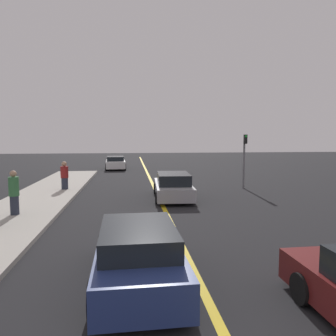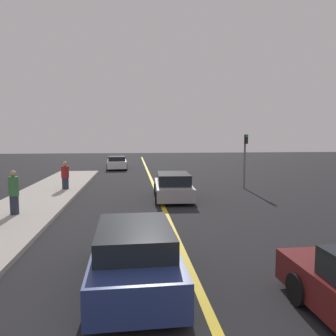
% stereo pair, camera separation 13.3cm
% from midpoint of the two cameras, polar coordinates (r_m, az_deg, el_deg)
% --- Properties ---
extents(road_center_line, '(0.20, 60.00, 0.01)m').
position_cam_midpoint_polar(road_center_line, '(19.89, -2.04, -3.62)').
color(road_center_line, gold).
rests_on(road_center_line, ground_plane).
extents(sidewalk_left, '(3.29, 27.43, 0.15)m').
position_cam_midpoint_polar(sidewalk_left, '(16.28, -22.50, -5.87)').
color(sidewalk_left, '#ADA89E').
rests_on(sidewalk_left, ground_plane).
extents(car_ahead_center, '(1.95, 4.26, 1.32)m').
position_cam_midpoint_polar(car_ahead_center, '(7.32, -5.30, -14.71)').
color(car_ahead_center, navy).
rests_on(car_ahead_center, ground_plane).
extents(car_far_distant, '(2.06, 4.49, 1.31)m').
position_cam_midpoint_polar(car_far_distant, '(16.74, 1.12, -3.20)').
color(car_far_distant, '#9E9EA3').
rests_on(car_far_distant, ground_plane).
extents(car_parked_left_lot, '(2.05, 4.03, 1.25)m').
position_cam_midpoint_polar(car_parked_left_lot, '(31.87, -8.77, 0.90)').
color(car_parked_left_lot, silver).
rests_on(car_parked_left_lot, ground_plane).
extents(pedestrian_far_standing, '(0.38, 0.38, 1.72)m').
position_cam_midpoint_polar(pedestrian_far_standing, '(14.02, -25.02, -3.89)').
color(pedestrian_far_standing, '#282D3D').
rests_on(pedestrian_far_standing, sidewalk_left).
extents(pedestrian_by_sign, '(0.43, 0.43, 1.60)m').
position_cam_midpoint_polar(pedestrian_by_sign, '(19.65, -17.30, -1.25)').
color(pedestrian_by_sign, '#282D3D').
rests_on(pedestrian_by_sign, sidewalk_left).
extents(traffic_light, '(0.18, 0.40, 3.27)m').
position_cam_midpoint_polar(traffic_light, '(20.29, 13.45, 2.25)').
color(traffic_light, slate).
rests_on(traffic_light, ground_plane).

